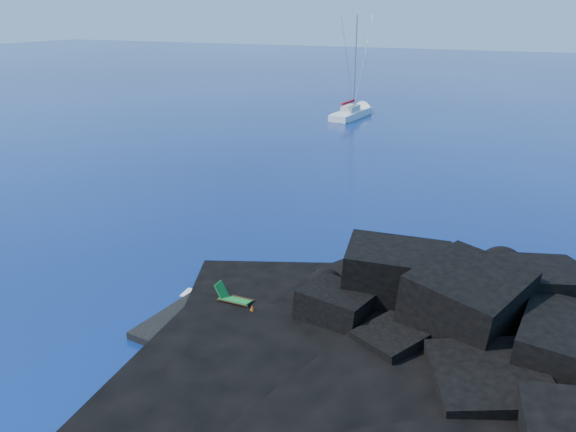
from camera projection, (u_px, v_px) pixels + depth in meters
name	position (u px, v px, depth m)	size (l,w,h in m)	color
ground	(156.00, 318.00, 26.63)	(400.00, 400.00, 0.00)	#040F3F
headland	(446.00, 350.00, 24.12)	(24.00, 24.00, 3.60)	black
beach	(244.00, 334.00, 25.30)	(8.50, 6.00, 0.70)	black
surf_foam	(295.00, 293.00, 28.94)	(10.00, 8.00, 0.06)	white
sailboat	(352.00, 117.00, 76.26)	(2.64, 12.59, 13.20)	white
deck_chair	(235.00, 296.00, 26.73)	(1.74, 0.76, 1.20)	#1C7E2F
towel	(233.00, 306.00, 26.91)	(2.11, 1.00, 0.06)	silver
sunbather	(233.00, 303.00, 26.85)	(1.90, 0.47, 0.25)	tan
marker_cone	(252.00, 310.00, 26.05)	(0.37, 0.37, 0.56)	#D84F0B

